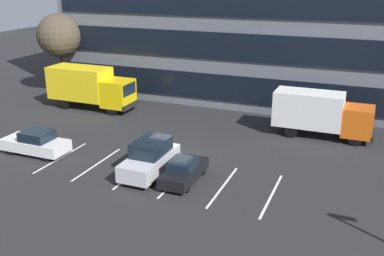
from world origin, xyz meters
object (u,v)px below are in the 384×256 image
at_px(sedan_black, 184,171).
at_px(suv_silver, 150,158).
at_px(sedan_white, 36,143).
at_px(box_truck_yellow_all, 90,86).
at_px(box_truck_orange, 321,112).
at_px(bare_tree, 59,36).

relative_size(sedan_black, suv_silver, 0.84).
bearing_deg(sedan_white, box_truck_yellow_all, 104.73).
distance_m(box_truck_orange, sedan_white, 20.13).
height_order(suv_silver, sedan_white, suv_silver).
bearing_deg(sedan_white, suv_silver, 0.54).
height_order(suv_silver, bare_tree, bare_tree).
xyz_separation_m(box_truck_yellow_all, sedan_white, (2.72, -10.35, -1.28)).
bearing_deg(suv_silver, box_truck_yellow_all, 137.60).
bearing_deg(box_truck_yellow_all, box_truck_orange, 0.61).
relative_size(box_truck_yellow_all, sedan_black, 2.01).
distance_m(suv_silver, sedan_white, 8.53).
height_order(sedan_white, bare_tree, bare_tree).
xyz_separation_m(box_truck_orange, bare_tree, (-25.16, 2.96, 3.88)).
bearing_deg(sedan_black, suv_silver, 174.87).
bearing_deg(sedan_black, sedan_white, 179.34).
bearing_deg(suv_silver, box_truck_orange, 50.70).
bearing_deg(box_truck_yellow_all, sedan_black, -37.75).
bearing_deg(sedan_black, bare_tree, 144.13).
relative_size(box_truck_orange, sedan_black, 1.82).
xyz_separation_m(suv_silver, sedan_white, (-8.52, -0.08, -0.25)).
bearing_deg(suv_silver, bare_tree, 140.99).
relative_size(box_truck_yellow_all, box_truck_orange, 1.10).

